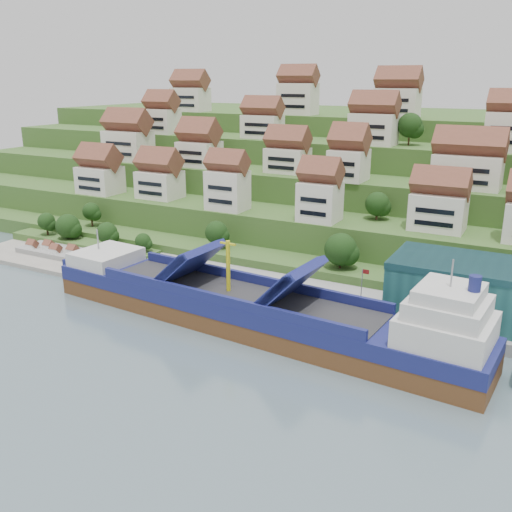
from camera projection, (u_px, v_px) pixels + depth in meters
The scene contains 9 objects.
ground at pixel (246, 323), 103.07m from camera, with size 300.00×300.00×0.00m, color slate.
quay at pixel (379, 309), 106.31m from camera, with size 180.00×14.00×2.20m, color gray.
pebble_beach at pixel (63, 257), 139.20m from camera, with size 45.00×20.00×1.00m, color gray.
hillside at pixel (400, 179), 186.87m from camera, with size 260.00×128.00×31.00m.
hillside_village at pixel (364, 151), 146.21m from camera, with size 156.02×63.29×29.61m.
hillside_trees at pixel (296, 196), 137.51m from camera, with size 130.72×62.23×30.56m.
flagpole at pixel (362, 287), 101.22m from camera, with size 1.28×0.16×8.00m.
beach_huts at pixel (53, 251), 138.57m from camera, with size 14.40×3.70×2.20m.
cargo_ship at pixel (260, 312), 99.11m from camera, with size 83.22×18.83×18.36m.
Camera 1 is at (46.41, -82.53, 42.52)m, focal length 40.00 mm.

